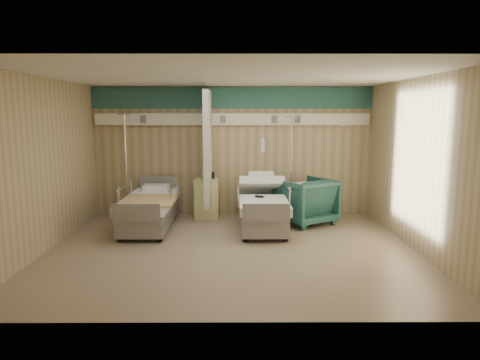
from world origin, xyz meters
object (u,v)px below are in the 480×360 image
at_px(bed_right, 263,213).
at_px(bedside_cabinet, 207,198).
at_px(bed_left, 149,213).
at_px(iv_stand_right, 290,197).
at_px(visitor_armchair, 305,201).
at_px(iv_stand_left, 127,197).

height_order(bed_right, bedside_cabinet, bedside_cabinet).
xyz_separation_m(bed_left, iv_stand_right, (2.84, 0.90, 0.13)).
bearing_deg(bed_left, visitor_armchair, 7.17).
bearing_deg(iv_stand_left, bed_left, -54.20).
bearing_deg(bedside_cabinet, iv_stand_right, 0.07).
distance_m(bed_right, bedside_cabinet, 1.46).
relative_size(bed_right, visitor_armchair, 2.10).
bearing_deg(iv_stand_right, iv_stand_left, 179.95).
height_order(bed_right, iv_stand_left, iv_stand_left).
relative_size(bed_right, bedside_cabinet, 2.54).
height_order(bed_right, iv_stand_right, iv_stand_right).
bearing_deg(visitor_armchair, bedside_cabinet, -44.98).
relative_size(visitor_armchair, iv_stand_right, 0.48).
xyz_separation_m(bed_right, bedside_cabinet, (-1.15, 0.90, 0.11)).
relative_size(bed_left, visitor_armchair, 2.10).
bearing_deg(bedside_cabinet, visitor_armchair, -14.08).
distance_m(bed_right, iv_stand_left, 3.00).
bearing_deg(iv_stand_right, bed_left, -162.39).
relative_size(bedside_cabinet, visitor_armchair, 0.83).
xyz_separation_m(bed_left, iv_stand_left, (-0.65, 0.91, 0.14)).
bearing_deg(bedside_cabinet, iv_stand_left, 179.82).
relative_size(bed_right, iv_stand_left, 0.97).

